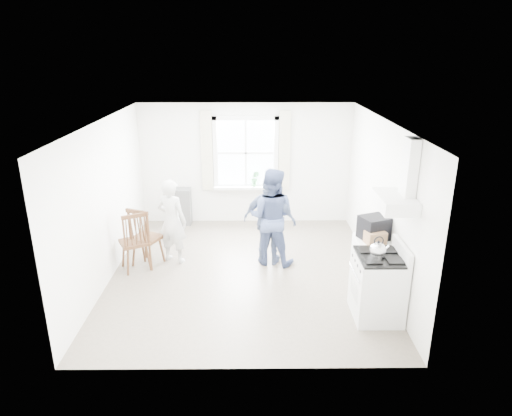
% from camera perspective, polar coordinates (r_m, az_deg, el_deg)
% --- Properties ---
extents(room_shell, '(4.62, 5.12, 2.64)m').
position_cam_1_polar(room_shell, '(7.44, -1.51, 0.86)').
color(room_shell, '#786B5C').
rests_on(room_shell, ground).
extents(window_assembly, '(1.88, 0.24, 1.70)m').
position_cam_1_polar(window_assembly, '(9.75, -1.29, 6.35)').
color(window_assembly, white).
rests_on(window_assembly, room_shell).
extents(range_hood, '(0.45, 0.76, 0.94)m').
position_cam_1_polar(range_hood, '(6.28, 17.51, 2.15)').
color(range_hood, white).
rests_on(range_hood, room_shell).
extents(shelf_unit, '(0.40, 0.30, 0.80)m').
position_cam_1_polar(shelf_unit, '(10.05, -9.25, 0.19)').
color(shelf_unit, slate).
rests_on(shelf_unit, ground).
extents(gas_stove, '(0.68, 0.76, 1.12)m').
position_cam_1_polar(gas_stove, '(6.77, 14.98, -9.36)').
color(gas_stove, silver).
rests_on(gas_stove, ground).
extents(kettle, '(0.23, 0.23, 0.32)m').
position_cam_1_polar(kettle, '(6.46, 14.99, -5.16)').
color(kettle, silver).
rests_on(kettle, gas_stove).
extents(low_cabinet, '(0.50, 0.55, 0.90)m').
position_cam_1_polar(low_cabinet, '(7.40, 14.10, -6.98)').
color(low_cabinet, white).
rests_on(low_cabinet, ground).
extents(stereo_stack, '(0.50, 0.48, 0.35)m').
position_cam_1_polar(stereo_stack, '(7.17, 14.52, -2.41)').
color(stereo_stack, black).
rests_on(stereo_stack, low_cabinet).
extents(cardboard_box, '(0.33, 0.27, 0.19)m').
position_cam_1_polar(cardboard_box, '(7.04, 14.68, -3.57)').
color(cardboard_box, '#976E49').
rests_on(cardboard_box, low_cabinet).
extents(windsor_chair_a, '(0.61, 0.61, 1.09)m').
position_cam_1_polar(windsor_chair_a, '(7.99, -14.84, -3.36)').
color(windsor_chair_a, '#452816').
rests_on(windsor_chair_a, ground).
extents(windsor_chair_b, '(0.61, 0.60, 1.10)m').
position_cam_1_polar(windsor_chair_b, '(8.12, -14.09, -2.85)').
color(windsor_chair_b, '#452816').
rests_on(windsor_chair_b, ground).
extents(person_left, '(0.73, 0.73, 1.54)m').
position_cam_1_polar(person_left, '(8.19, -10.46, -1.64)').
color(person_left, silver).
rests_on(person_left, ground).
extents(person_mid, '(1.05, 1.05, 1.75)m').
position_cam_1_polar(person_mid, '(7.98, 1.92, -1.11)').
color(person_mid, '#41507A').
rests_on(person_mid, ground).
extents(person_right, '(1.20, 1.20, 1.61)m').
position_cam_1_polar(person_right, '(7.98, 1.72, -1.61)').
color(person_right, navy).
rests_on(person_right, ground).
extents(potted_plant, '(0.22, 0.22, 0.34)m').
position_cam_1_polar(potted_plant, '(9.78, -0.11, 3.71)').
color(potted_plant, '#32713C').
rests_on(potted_plant, window_assembly).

